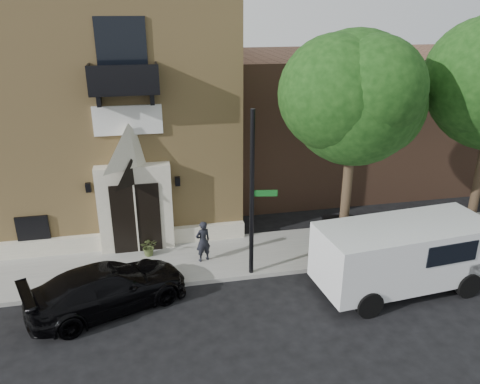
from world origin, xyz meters
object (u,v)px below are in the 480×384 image
object	(u,v)px
black_sedan	(108,288)
dumpster	(349,237)
cargo_van	(408,253)
street_sign	(252,195)
fire_hydrant	(325,247)
pedestrian_near	(203,241)

from	to	relation	value
black_sedan	dumpster	xyz separation A→B (m)	(8.32, 1.47, 0.10)
black_sedan	cargo_van	world-z (taller)	cargo_van
cargo_van	dumpster	distance (m)	2.49
dumpster	street_sign	bearing A→B (deg)	-156.45
cargo_van	street_sign	size ratio (longest dim) A/B	1.02
cargo_van	black_sedan	bearing A→B (deg)	169.84
black_sedan	fire_hydrant	world-z (taller)	black_sedan
black_sedan	dumpster	size ratio (longest dim) A/B	2.24
black_sedan	cargo_van	size ratio (longest dim) A/B	0.84
fire_hydrant	cargo_van	bearing A→B (deg)	-47.47
cargo_van	street_sign	xyz separation A→B (m)	(-4.69, 1.66, 1.69)
cargo_van	fire_hydrant	xyz separation A→B (m)	(-1.91, 2.09, -0.69)
cargo_van	pedestrian_near	xyz separation A→B (m)	(-6.17, 2.76, -0.35)
cargo_van	street_sign	bearing A→B (deg)	155.22
fire_hydrant	black_sedan	bearing A→B (deg)	-170.01
fire_hydrant	street_sign	bearing A→B (deg)	-171.20
street_sign	fire_hydrant	world-z (taller)	street_sign
black_sedan	cargo_van	bearing A→B (deg)	-116.08
black_sedan	pedestrian_near	distance (m)	3.68
cargo_van	fire_hydrant	world-z (taller)	cargo_van
street_sign	dumpster	distance (m)	4.35
cargo_van	dumpster	world-z (taller)	cargo_van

